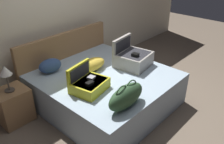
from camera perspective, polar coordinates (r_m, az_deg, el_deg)
name	(u,v)px	position (r m, az deg, el deg)	size (l,w,h in m)	color
ground_plane	(124,113)	(3.72, 2.99, -9.89)	(12.00, 12.00, 0.00)	#6B5B4C
back_wall	(52,11)	(4.28, -14.32, 13.95)	(8.00, 0.10, 2.60)	beige
bed	(105,89)	(3.78, -1.58, -4.20)	(1.83, 1.88, 0.53)	#99ADBC
headboard	(66,59)	(4.34, -11.03, 3.03)	(1.86, 0.08, 0.97)	olive
hard_case_large	(133,58)	(3.88, 5.02, 3.39)	(0.57, 0.56, 0.45)	gray
hard_case_medium	(89,84)	(3.24, -5.60, -2.82)	(0.53, 0.47, 0.35)	gold
duffel_bag	(126,96)	(2.89, 3.41, -5.81)	(0.59, 0.21, 0.34)	#2D4C2D
pillow_near_headboard	(50,66)	(3.81, -14.63, 1.47)	(0.37, 0.25, 0.21)	navy
pillow_center_head	(92,65)	(3.76, -4.87, 1.78)	(0.49, 0.25, 0.19)	gold
nightstand	(13,106)	(3.73, -22.58, -7.45)	(0.44, 0.40, 0.51)	olive
table_lamp	(5,72)	(3.46, -24.22, -0.06)	(0.17, 0.17, 0.38)	#3F3833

